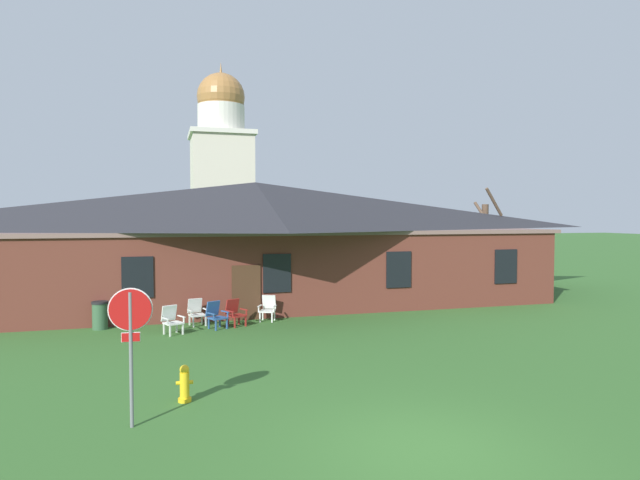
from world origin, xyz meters
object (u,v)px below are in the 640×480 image
(fire_hydrant, at_px, (185,384))
(trash_bin, at_px, (100,315))
(lawn_chair_by_porch, at_px, (172,319))
(lawn_chair_middle, at_px, (235,312))
(lawn_chair_right_end, at_px, (268,308))
(stop_sign, at_px, (131,329))
(lawn_chair_near_door, at_px, (196,311))
(lawn_chair_left_end, at_px, (216,314))

(fire_hydrant, bearing_deg, trash_bin, 106.84)
(lawn_chair_by_porch, bearing_deg, fire_hydrant, -88.64)
(lawn_chair_by_porch, distance_m, lawn_chair_middle, 2.36)
(lawn_chair_right_end, height_order, trash_bin, trash_bin)
(stop_sign, relative_size, lawn_chair_by_porch, 2.74)
(lawn_chair_near_door, bearing_deg, lawn_chair_middle, -21.20)
(lawn_chair_left_end, bearing_deg, stop_sign, -105.18)
(lawn_chair_middle, xyz_separation_m, lawn_chair_right_end, (1.33, 0.62, 0.00))
(lawn_chair_middle, bearing_deg, fire_hydrant, -104.84)
(trash_bin, bearing_deg, lawn_chair_right_end, -0.97)
(stop_sign, relative_size, trash_bin, 2.68)
(lawn_chair_by_porch, relative_size, trash_bin, 0.98)
(trash_bin, bearing_deg, lawn_chair_left_end, -14.26)
(lawn_chair_left_end, distance_m, trash_bin, 4.04)
(lawn_chair_near_door, relative_size, lawn_chair_middle, 1.00)
(lawn_chair_by_porch, xyz_separation_m, lawn_chair_right_end, (3.55, 1.41, 0.00))
(stop_sign, height_order, lawn_chair_by_porch, stop_sign)
(lawn_chair_by_porch, relative_size, lawn_chair_left_end, 1.00)
(stop_sign, height_order, lawn_chair_left_end, stop_sign)
(lawn_chair_middle, height_order, lawn_chair_right_end, same)
(lawn_chair_near_door, height_order, lawn_chair_left_end, same)
(lawn_chair_middle, bearing_deg, lawn_chair_right_end, 25.16)
(stop_sign, distance_m, lawn_chair_right_end, 10.61)
(lawn_chair_left_end, distance_m, lawn_chair_middle, 0.76)
(lawn_chair_right_end, bearing_deg, trash_bin, 179.03)
(stop_sign, distance_m, lawn_chair_by_porch, 8.31)
(stop_sign, xyz_separation_m, lawn_chair_near_door, (1.73, 9.46, -1.36))
(lawn_chair_right_end, bearing_deg, lawn_chair_left_end, -156.29)
(lawn_chair_near_door, xyz_separation_m, trash_bin, (-3.29, 0.21, -0.00))
(fire_hydrant, bearing_deg, lawn_chair_by_porch, 91.36)
(lawn_chair_right_end, relative_size, fire_hydrant, 1.21)
(fire_hydrant, bearing_deg, lawn_chair_right_end, 68.02)
(lawn_chair_near_door, height_order, trash_bin, trash_bin)
(lawn_chair_left_end, relative_size, trash_bin, 0.98)
(lawn_chair_middle, xyz_separation_m, trash_bin, (-4.63, 0.72, -0.00))
(lawn_chair_by_porch, height_order, lawn_chair_right_end, same)
(lawn_chair_left_end, distance_m, lawn_chair_right_end, 2.23)
(lawn_chair_near_door, height_order, lawn_chair_right_end, same)
(stop_sign, bearing_deg, lawn_chair_by_porch, 84.14)
(fire_hydrant, height_order, trash_bin, trash_bin)
(lawn_chair_by_porch, relative_size, fire_hydrant, 1.21)
(stop_sign, relative_size, lawn_chair_middle, 2.74)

